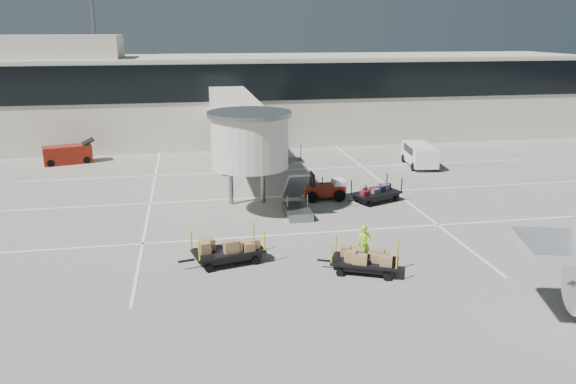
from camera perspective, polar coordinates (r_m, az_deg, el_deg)
name	(u,v)px	position (r m, az deg, el deg)	size (l,w,h in m)	color
ground	(344,245)	(28.57, 5.67, -5.41)	(140.00, 140.00, 0.00)	#9E998D
lane_markings	(296,194)	(37.01, 0.77, -0.23)	(40.00, 30.00, 0.02)	white
terminal	(259,96)	(56.26, -2.94, 9.69)	(64.00, 12.11, 15.20)	beige
jet_bridge	(240,124)	(38.43, -4.92, 6.87)	(5.70, 20.40, 6.03)	silver
baggage_tug	(325,189)	(35.98, 3.76, 0.29)	(2.69, 1.72, 1.75)	maroon
suitcase_cart	(376,194)	(35.75, 8.94, -0.16)	(3.80, 2.57, 1.48)	black
box_cart_near	(367,260)	(25.42, 8.00, -6.89)	(3.63, 2.50, 1.42)	black
box_cart_far	(229,250)	(26.37, -6.01, -5.87)	(4.04, 2.29, 1.55)	black
ground_worker	(364,244)	(26.39, 7.74, -5.26)	(0.65, 0.43, 1.79)	#92E518
minivan	(419,153)	(45.78, 13.19, 3.85)	(2.42, 4.66, 1.69)	white
belt_loader	(68,154)	(48.86, -21.44, 3.57)	(4.20, 2.47, 1.91)	maroon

